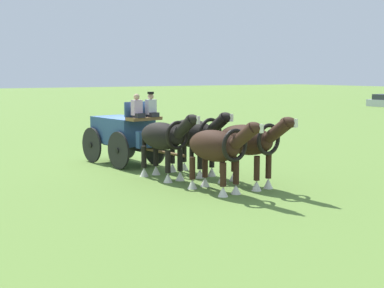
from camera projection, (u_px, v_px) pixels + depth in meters
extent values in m
plane|color=olive|center=(123.00, 163.00, 21.28)|extent=(220.00, 220.00, 0.00)
cube|color=#2D4C7A|center=(122.00, 130.00, 21.11)|extent=(2.63, 1.72, 1.02)
cube|color=brown|center=(144.00, 119.00, 19.91)|extent=(0.72, 1.33, 0.12)
cube|color=#2D4C7A|center=(151.00, 139.00, 19.69)|extent=(0.39, 1.15, 0.60)
cube|color=#2D4C7A|center=(139.00, 109.00, 20.09)|extent=(0.23, 1.27, 0.55)
cube|color=black|center=(123.00, 146.00, 21.19)|extent=(2.71, 0.51, 0.16)
cylinder|color=black|center=(154.00, 147.00, 20.94)|extent=(1.38, 0.26, 1.38)
cylinder|color=black|center=(154.00, 147.00, 20.94)|extent=(0.22, 0.20, 0.20)
cylinder|color=black|center=(118.00, 150.00, 19.93)|extent=(1.38, 0.26, 1.38)
cylinder|color=black|center=(118.00, 150.00, 19.93)|extent=(0.22, 0.20, 0.20)
cylinder|color=black|center=(126.00, 142.00, 22.45)|extent=(1.38, 0.26, 1.38)
cylinder|color=black|center=(126.00, 142.00, 22.45)|extent=(0.22, 0.20, 0.20)
cylinder|color=black|center=(92.00, 145.00, 21.43)|extent=(1.38, 0.26, 1.38)
cylinder|color=black|center=(92.00, 145.00, 21.43)|extent=(0.22, 0.20, 0.20)
cylinder|color=brown|center=(161.00, 152.00, 19.25)|extent=(2.59, 0.44, 0.10)
cube|color=#2D2D33|center=(153.00, 115.00, 19.99)|extent=(0.44, 0.37, 0.16)
cube|color=silver|center=(151.00, 107.00, 20.05)|extent=(0.29, 0.39, 0.55)
sphere|color=tan|center=(151.00, 96.00, 20.00)|extent=(0.22, 0.22, 0.22)
cylinder|color=black|center=(151.00, 93.00, 19.98)|extent=(0.24, 0.24, 0.08)
cube|color=#2D2D33|center=(139.00, 115.00, 19.60)|extent=(0.44, 0.37, 0.16)
cube|color=silver|center=(137.00, 108.00, 19.66)|extent=(0.29, 0.39, 0.55)
sphere|color=tan|center=(137.00, 97.00, 19.61)|extent=(0.22, 0.22, 0.22)
ellipsoid|color=black|center=(192.00, 133.00, 18.88)|extent=(2.26, 1.24, 0.97)
cylinder|color=black|center=(212.00, 157.00, 18.57)|extent=(0.18, 0.18, 0.71)
cone|color=silver|center=(212.00, 172.00, 18.64)|extent=(0.30, 0.30, 0.30)
cylinder|color=black|center=(200.00, 159.00, 18.23)|extent=(0.18, 0.18, 0.71)
cone|color=silver|center=(200.00, 173.00, 18.30)|extent=(0.30, 0.30, 0.30)
cylinder|color=black|center=(184.00, 152.00, 19.72)|extent=(0.18, 0.18, 0.71)
cone|color=silver|center=(184.00, 166.00, 19.79)|extent=(0.30, 0.30, 0.30)
cylinder|color=black|center=(172.00, 153.00, 19.39)|extent=(0.18, 0.18, 0.71)
cone|color=silver|center=(173.00, 168.00, 19.45)|extent=(0.30, 0.30, 0.30)
cylinder|color=black|center=(218.00, 124.00, 17.81)|extent=(0.98, 0.48, 0.81)
ellipsoid|color=black|center=(226.00, 117.00, 17.49)|extent=(0.63, 0.34, 0.32)
cube|color=silver|center=(232.00, 118.00, 17.28)|extent=(0.07, 0.11, 0.24)
torus|color=black|center=(210.00, 133.00, 18.13)|extent=(0.25, 1.00, 0.99)
cylinder|color=black|center=(172.00, 139.00, 19.78)|extent=(0.14, 0.14, 0.80)
ellipsoid|color=black|center=(161.00, 136.00, 18.06)|extent=(2.03, 1.15, 0.91)
cylinder|color=black|center=(180.00, 160.00, 17.80)|extent=(0.18, 0.18, 0.73)
cone|color=silver|center=(180.00, 176.00, 17.87)|extent=(0.30, 0.30, 0.31)
cylinder|color=black|center=(168.00, 162.00, 17.48)|extent=(0.18, 0.18, 0.73)
cone|color=silver|center=(168.00, 178.00, 17.55)|extent=(0.30, 0.30, 0.31)
cylinder|color=black|center=(156.00, 155.00, 18.83)|extent=(0.18, 0.18, 0.73)
cone|color=silver|center=(156.00, 170.00, 18.90)|extent=(0.30, 0.30, 0.31)
cylinder|color=black|center=(144.00, 157.00, 18.51)|extent=(0.18, 0.18, 0.73)
cone|color=silver|center=(144.00, 172.00, 18.58)|extent=(0.30, 0.30, 0.31)
cylinder|color=black|center=(185.00, 127.00, 17.06)|extent=(0.98, 0.48, 0.81)
ellipsoid|color=black|center=(192.00, 120.00, 16.75)|extent=(0.63, 0.34, 0.32)
cube|color=silver|center=(198.00, 120.00, 16.54)|extent=(0.07, 0.11, 0.24)
torus|color=black|center=(178.00, 135.00, 17.38)|extent=(0.24, 0.94, 0.93)
cylinder|color=black|center=(144.00, 142.00, 18.87)|extent=(0.14, 0.14, 0.80)
ellipsoid|color=#331E14|center=(245.00, 140.00, 16.89)|extent=(2.26, 1.21, 0.93)
cylinder|color=#331E14|center=(269.00, 166.00, 16.57)|extent=(0.18, 0.18, 0.73)
cone|color=silver|center=(268.00, 183.00, 16.64)|extent=(0.30, 0.30, 0.31)
cylinder|color=#331E14|center=(257.00, 168.00, 16.25)|extent=(0.18, 0.18, 0.73)
cone|color=silver|center=(257.00, 186.00, 16.32)|extent=(0.30, 0.30, 0.31)
cylinder|color=#331E14|center=(234.00, 160.00, 17.73)|extent=(0.18, 0.18, 0.73)
cone|color=silver|center=(234.00, 176.00, 17.80)|extent=(0.30, 0.30, 0.31)
cylinder|color=#331E14|center=(222.00, 162.00, 17.40)|extent=(0.18, 0.18, 0.73)
cone|color=silver|center=(222.00, 178.00, 17.47)|extent=(0.30, 0.30, 0.31)
cylinder|color=#331E14|center=(278.00, 130.00, 15.81)|extent=(0.98, 0.48, 0.81)
ellipsoid|color=#331E14|center=(288.00, 122.00, 15.50)|extent=(0.63, 0.34, 0.32)
cube|color=silver|center=(296.00, 123.00, 15.29)|extent=(0.07, 0.11, 0.24)
torus|color=black|center=(269.00, 139.00, 16.14)|extent=(0.24, 0.97, 0.96)
cylinder|color=black|center=(220.00, 146.00, 17.79)|extent=(0.14, 0.14, 0.80)
ellipsoid|color=#331E14|center=(214.00, 146.00, 16.08)|extent=(2.07, 1.18, 0.93)
cylinder|color=#331E14|center=(236.00, 173.00, 15.81)|extent=(0.18, 0.18, 0.68)
cone|color=silver|center=(236.00, 189.00, 15.87)|extent=(0.30, 0.30, 0.29)
cylinder|color=#331E14|center=(223.00, 175.00, 15.49)|extent=(0.18, 0.18, 0.68)
cone|color=silver|center=(223.00, 191.00, 15.55)|extent=(0.30, 0.30, 0.29)
cylinder|color=#331E14|center=(205.00, 166.00, 16.86)|extent=(0.18, 0.18, 0.68)
cone|color=silver|center=(205.00, 182.00, 16.92)|extent=(0.30, 0.30, 0.29)
cylinder|color=#331E14|center=(192.00, 168.00, 16.54)|extent=(0.18, 0.18, 0.68)
cone|color=silver|center=(192.00, 184.00, 16.60)|extent=(0.30, 0.30, 0.29)
cylinder|color=#331E14|center=(244.00, 136.00, 15.07)|extent=(0.98, 0.48, 0.81)
ellipsoid|color=#331E14|center=(254.00, 128.00, 14.76)|extent=(0.63, 0.34, 0.32)
cube|color=silver|center=(262.00, 129.00, 14.54)|extent=(0.07, 0.11, 0.24)
torus|color=black|center=(235.00, 145.00, 15.39)|extent=(0.24, 0.96, 0.96)
cylinder|color=black|center=(192.00, 152.00, 16.91)|extent=(0.14, 0.14, 0.80)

